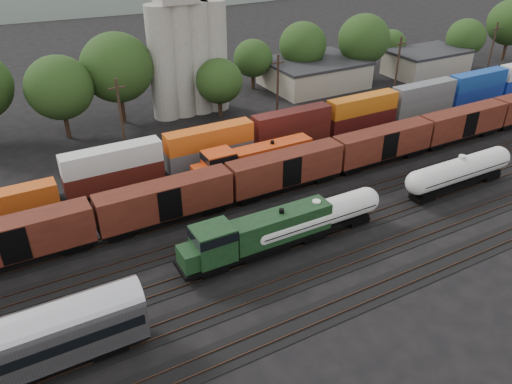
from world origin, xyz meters
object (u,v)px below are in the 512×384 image
grain_silo (187,46)px  orange_locomotive (251,160)px  green_locomotive (254,236)px  tank_car_a (315,217)px

grain_silo → orange_locomotive: bearing=-95.2°
green_locomotive → tank_car_a: size_ratio=1.10×
orange_locomotive → grain_silo: (2.36, 26.00, 8.66)m
tank_car_a → orange_locomotive: bearing=88.2°
green_locomotive → tank_car_a: 7.36m
green_locomotive → tank_car_a: bearing=-0.0°
tank_car_a → orange_locomotive: orange_locomotive is taller
orange_locomotive → grain_silo: grain_silo is taller
grain_silo → tank_car_a: bearing=-93.9°
tank_car_a → green_locomotive: bearing=180.0°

